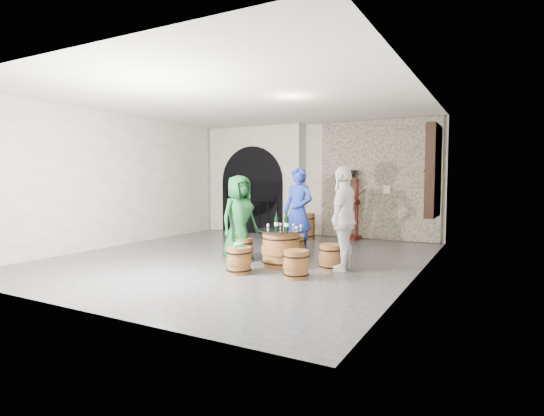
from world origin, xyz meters
The scene contains 31 objects.
ground centered at (0.00, 0.00, 0.00)m, with size 8.00×8.00×0.00m, color #303033.
wall_back centered at (0.00, 4.00, 1.60)m, with size 8.00×8.00×0.00m, color beige.
wall_front centered at (0.00, -4.00, 1.60)m, with size 8.00×8.00×0.00m, color beige.
wall_left centered at (-3.50, 0.00, 1.60)m, with size 8.00×8.00×0.00m, color beige.
wall_right centered at (3.50, 0.00, 1.60)m, with size 8.00×8.00×0.00m, color beige.
ceiling centered at (0.00, 0.00, 3.20)m, with size 8.00×8.00×0.00m, color beige.
stone_facing_panel centered at (1.80, 3.94, 1.60)m, with size 3.20×0.12×3.18m, color #A29681.
arched_opening centered at (-1.90, 3.74, 1.58)m, with size 3.10×0.60×3.19m.
shuttered_window centered at (3.38, 2.40, 1.80)m, with size 0.23×1.10×2.00m.
barrel_table centered at (1.14, -0.46, 0.34)m, with size 0.89×0.89×0.69m.
barrel_stool_left centered at (0.22, -0.36, 0.23)m, with size 0.45×0.45×0.46m.
barrel_stool_far centered at (0.98, 0.45, 0.23)m, with size 0.45×0.45×0.46m.
barrel_stool_right centered at (2.05, -0.27, 0.23)m, with size 0.45×0.45×0.46m.
barrel_stool_near_right centered at (1.77, -1.14, 0.23)m, with size 0.45×0.45×0.46m.
barrel_stool_near_left centered at (0.76, -1.31, 0.23)m, with size 0.45×0.45×0.46m.
green_cap centered at (0.76, -1.31, 0.50)m, with size 0.24×0.19×0.10m.
person_green centered at (0.14, -0.35, 0.85)m, with size 0.83×0.54×1.70m, color #134620.
person_blue centered at (0.93, 0.73, 0.94)m, with size 0.68×0.45×1.87m, color navy.
person_white centered at (2.27, -0.23, 0.93)m, with size 1.09×0.45×1.86m, color silver.
wine_bottle_left centered at (1.05, -0.48, 0.82)m, with size 0.08×0.08×0.32m.
wine_bottle_center centered at (1.28, -0.50, 0.82)m, with size 0.08×0.08×0.32m.
wine_bottle_right centered at (1.18, -0.33, 0.82)m, with size 0.08×0.08×0.32m.
tasting_glass_a centered at (0.95, -0.62, 0.74)m, with size 0.05×0.05×0.10m, color #B96524, non-canonical shape.
tasting_glass_b centered at (1.49, -0.34, 0.74)m, with size 0.05×0.05×0.10m, color #B96524, non-canonical shape.
tasting_glass_c centered at (1.03, -0.27, 0.74)m, with size 0.05×0.05×0.10m, color #B96524, non-canonical shape.
tasting_glass_d centered at (1.29, -0.25, 0.74)m, with size 0.05×0.05×0.10m, color #B96524, non-canonical shape.
tasting_glass_e centered at (1.53, -0.62, 0.74)m, with size 0.05×0.05×0.10m, color #B96524, non-canonical shape.
tasting_glass_f centered at (0.87, -0.46, 0.74)m, with size 0.05×0.05×0.10m, color #B96524, non-canonical shape.
side_barrel centered at (0.09, 3.01, 0.35)m, with size 0.53×0.53×0.70m.
corking_press centered at (1.12, 3.63, 1.08)m, with size 0.78×0.48×1.86m.
control_box centered at (2.05, 3.86, 1.35)m, with size 0.18×0.10×0.22m, color silver.
Camera 1 is at (4.73, -7.39, 1.64)m, focal length 28.00 mm.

